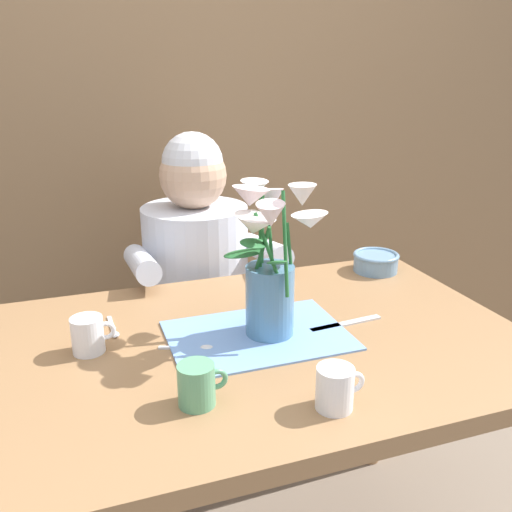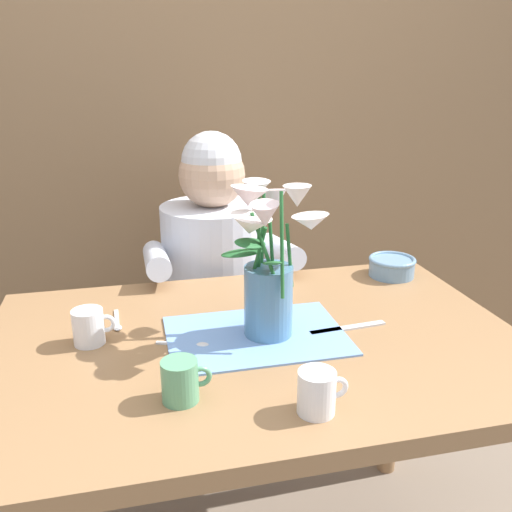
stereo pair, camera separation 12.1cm
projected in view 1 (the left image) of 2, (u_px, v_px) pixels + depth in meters
name	position (u px, v px, depth m)	size (l,w,h in m)	color
wood_panel_backdrop	(164.00, 87.00, 2.00)	(4.00, 0.10, 2.50)	brown
dining_table	(260.00, 376.00, 1.26)	(1.20, 0.80, 0.74)	olive
seated_person	(197.00, 305.00, 1.83)	(0.45, 0.47, 1.14)	#4C4C56
striped_placemat	(260.00, 335.00, 1.24)	(0.40, 0.28, 0.01)	#6B93D1
flower_vase	(270.00, 263.00, 1.19)	(0.26, 0.24, 0.36)	teal
ceramic_bowl	(376.00, 261.00, 1.63)	(0.14, 0.14, 0.06)	#6689A8
dinner_knife	(347.00, 324.00, 1.29)	(0.19, 0.02, 0.01)	silver
ceramic_mug	(88.00, 335.00, 1.16)	(0.09, 0.07, 0.08)	silver
tea_cup	(197.00, 385.00, 0.98)	(0.09, 0.07, 0.08)	#569970
coffee_cup	(336.00, 388.00, 0.97)	(0.09, 0.07, 0.08)	silver
spoon_0	(113.00, 330.00, 1.26)	(0.02, 0.12, 0.01)	silver
spoon_1	(195.00, 348.00, 1.18)	(0.12, 0.06, 0.01)	silver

